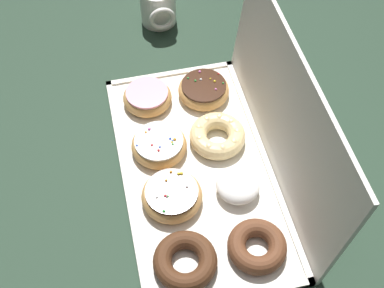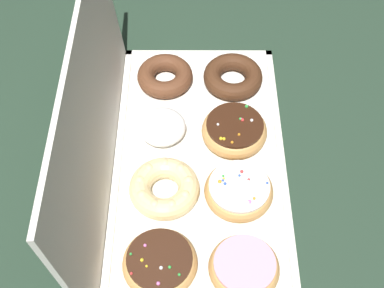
# 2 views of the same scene
# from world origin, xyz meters

# --- Properties ---
(ground_plane) EXTENTS (3.00, 3.00, 0.00)m
(ground_plane) POSITION_xyz_m (0.00, 0.00, 0.00)
(ground_plane) COLOR #233828
(donut_box) EXTENTS (0.56, 0.30, 0.01)m
(donut_box) POSITION_xyz_m (0.00, 0.00, 0.01)
(donut_box) COLOR silver
(donut_box) RESTS_ON ground
(box_lid_open) EXTENTS (0.56, 0.03, 0.28)m
(box_lid_open) POSITION_xyz_m (0.00, 0.17, 0.14)
(box_lid_open) COLOR silver
(box_lid_open) RESTS_ON ground
(pink_frosted_donut_0) EXTENTS (0.11, 0.11, 0.04)m
(pink_frosted_donut_0) POSITION_xyz_m (-0.20, -0.07, 0.03)
(pink_frosted_donut_0) COLOR tan
(pink_frosted_donut_0) RESTS_ON donut_box
(sprinkle_donut_1) EXTENTS (0.11, 0.11, 0.04)m
(sprinkle_donut_1) POSITION_xyz_m (-0.06, -0.06, 0.03)
(sprinkle_donut_1) COLOR tan
(sprinkle_donut_1) RESTS_ON donut_box
(sprinkle_donut_2) EXTENTS (0.12, 0.12, 0.04)m
(sprinkle_donut_2) POSITION_xyz_m (0.06, -0.06, 0.03)
(sprinkle_donut_2) COLOR tan
(sprinkle_donut_2) RESTS_ON donut_box
(chocolate_cake_ring_donut_3) EXTENTS (0.12, 0.12, 0.03)m
(chocolate_cake_ring_donut_3) POSITION_xyz_m (0.19, -0.07, 0.03)
(chocolate_cake_ring_donut_3) COLOR #472816
(chocolate_cake_ring_donut_3) RESTS_ON donut_box
(sprinkle_donut_4) EXTENTS (0.11, 0.11, 0.04)m
(sprinkle_donut_4) POSITION_xyz_m (-0.19, 0.06, 0.03)
(sprinkle_donut_4) COLOR tan
(sprinkle_donut_4) RESTS_ON donut_box
(cruller_donut_5) EXTENTS (0.12, 0.12, 0.04)m
(cruller_donut_5) POSITION_xyz_m (-0.06, 0.06, 0.03)
(cruller_donut_5) COLOR #EACC8C
(cruller_donut_5) RESTS_ON donut_box
(powdered_filled_donut_6) EXTENTS (0.09, 0.09, 0.04)m
(powdered_filled_donut_6) POSITION_xyz_m (0.07, 0.07, 0.03)
(powdered_filled_donut_6) COLOR white
(powdered_filled_donut_6) RESTS_ON donut_box
(chocolate_cake_ring_donut_7) EXTENTS (0.11, 0.11, 0.03)m
(chocolate_cake_ring_donut_7) POSITION_xyz_m (0.20, 0.07, 0.03)
(chocolate_cake_ring_donut_7) COLOR #59331E
(chocolate_cake_ring_donut_7) RESTS_ON donut_box
(coffee_mug) EXTENTS (0.11, 0.09, 0.10)m
(coffee_mug) POSITION_xyz_m (-0.47, 0.01, 0.05)
(coffee_mug) COLOR white
(coffee_mug) RESTS_ON ground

